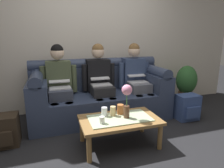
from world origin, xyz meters
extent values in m
plane|color=black|center=(0.00, 0.00, 0.00)|extent=(14.00, 14.00, 0.00)
cube|color=beige|center=(0.00, 1.70, 1.45)|extent=(6.00, 0.12, 2.90)
cube|color=#2D3851|center=(0.00, 1.10, 0.21)|extent=(2.21, 0.88, 0.42)
cube|color=#2D3851|center=(0.00, 1.43, 0.62)|extent=(2.21, 0.22, 0.40)
cylinder|color=#2D3851|center=(0.00, 1.43, 0.87)|extent=(2.21, 0.18, 0.18)
cube|color=#2D3851|center=(-0.97, 1.10, 0.56)|extent=(0.28, 0.88, 0.28)
cylinder|color=#2D3851|center=(-0.97, 1.10, 0.74)|extent=(0.18, 0.88, 0.18)
cube|color=#2D3851|center=(0.97, 1.10, 0.56)|extent=(0.28, 0.88, 0.28)
cylinder|color=#2D3851|center=(0.97, 1.10, 0.74)|extent=(0.18, 0.88, 0.18)
cube|color=#383D4C|center=(-0.65, 1.04, 0.49)|extent=(0.34, 0.40, 0.15)
cylinder|color=#383D4C|center=(-0.75, 0.78, 0.21)|extent=(0.12, 0.12, 0.42)
cylinder|color=#383D4C|center=(-0.55, 0.78, 0.21)|extent=(0.12, 0.12, 0.42)
cube|color=#475138|center=(-0.65, 1.28, 0.69)|extent=(0.38, 0.22, 0.54)
cylinder|color=#475138|center=(-0.88, 1.24, 0.67)|extent=(0.09, 0.09, 0.44)
cylinder|color=#475138|center=(-0.41, 1.24, 0.67)|extent=(0.09, 0.09, 0.44)
sphere|color=beige|center=(-0.65, 1.26, 1.08)|extent=(0.21, 0.21, 0.21)
sphere|color=black|center=(-0.65, 1.26, 1.12)|extent=(0.19, 0.19, 0.19)
cube|color=silver|center=(-0.65, 1.06, 0.58)|extent=(0.31, 0.22, 0.02)
cube|color=silver|center=(-0.65, 1.20, 0.69)|extent=(0.31, 0.20, 0.08)
cube|color=black|center=(-0.65, 1.20, 0.68)|extent=(0.27, 0.18, 0.07)
cube|color=#232326|center=(0.00, 1.04, 0.49)|extent=(0.34, 0.40, 0.15)
cylinder|color=#232326|center=(-0.10, 0.78, 0.21)|extent=(0.12, 0.12, 0.42)
cylinder|color=#232326|center=(0.10, 0.78, 0.21)|extent=(0.12, 0.12, 0.42)
cube|color=black|center=(0.00, 1.28, 0.69)|extent=(0.38, 0.22, 0.54)
cylinder|color=black|center=(-0.23, 1.24, 0.67)|extent=(0.09, 0.09, 0.44)
cylinder|color=black|center=(0.23, 1.24, 0.67)|extent=(0.09, 0.09, 0.44)
sphere|color=beige|center=(0.00, 1.26, 1.08)|extent=(0.21, 0.21, 0.21)
sphere|color=brown|center=(0.00, 1.26, 1.12)|extent=(0.19, 0.19, 0.19)
cube|color=silver|center=(0.00, 1.06, 0.58)|extent=(0.31, 0.22, 0.02)
cube|color=silver|center=(0.00, 1.20, 0.69)|extent=(0.31, 0.20, 0.08)
cube|color=black|center=(0.00, 1.19, 0.68)|extent=(0.27, 0.18, 0.06)
cube|color=#595B66|center=(0.65, 1.04, 0.49)|extent=(0.34, 0.40, 0.15)
cylinder|color=#595B66|center=(0.55, 0.78, 0.21)|extent=(0.12, 0.12, 0.42)
cylinder|color=#595B66|center=(0.75, 0.78, 0.21)|extent=(0.12, 0.12, 0.42)
cube|color=navy|center=(0.65, 1.28, 0.69)|extent=(0.38, 0.22, 0.54)
cylinder|color=navy|center=(0.41, 1.24, 0.67)|extent=(0.09, 0.09, 0.44)
cylinder|color=navy|center=(0.88, 1.24, 0.67)|extent=(0.09, 0.09, 0.44)
sphere|color=beige|center=(0.65, 1.26, 1.08)|extent=(0.21, 0.21, 0.21)
sphere|color=brown|center=(0.65, 1.26, 1.12)|extent=(0.19, 0.19, 0.19)
cube|color=silver|center=(0.65, 1.06, 0.58)|extent=(0.31, 0.22, 0.02)
cube|color=silver|center=(0.65, 1.19, 0.69)|extent=(0.31, 0.21, 0.06)
cube|color=black|center=(0.65, 1.18, 0.69)|extent=(0.27, 0.18, 0.04)
cube|color=olive|center=(0.00, 0.19, 0.34)|extent=(0.96, 0.57, 0.04)
cube|color=#B2C69E|center=(0.00, 0.19, 0.36)|extent=(0.75, 0.40, 0.01)
cylinder|color=olive|center=(-0.43, -0.04, 0.16)|extent=(0.06, 0.06, 0.32)
cylinder|color=olive|center=(0.43, -0.04, 0.16)|extent=(0.06, 0.06, 0.32)
cylinder|color=olive|center=(-0.43, 0.43, 0.16)|extent=(0.06, 0.06, 0.32)
cylinder|color=olive|center=(0.43, 0.43, 0.16)|extent=(0.06, 0.06, 0.32)
cylinder|color=brown|center=(0.08, 0.17, 0.44)|extent=(0.07, 0.07, 0.15)
cylinder|color=#3D7538|center=(0.08, 0.17, 0.60)|extent=(0.01, 0.01, 0.16)
sphere|color=pink|center=(0.08, 0.17, 0.72)|extent=(0.13, 0.13, 0.13)
cylinder|color=#DBB77A|center=(-0.06, 0.28, 0.43)|extent=(0.07, 0.07, 0.12)
cylinder|color=white|center=(-0.25, 0.11, 0.41)|extent=(0.06, 0.06, 0.08)
cylinder|color=silver|center=(-0.16, 0.30, 0.42)|extent=(0.07, 0.07, 0.11)
cylinder|color=#B26633|center=(0.05, 0.30, 0.43)|extent=(0.08, 0.08, 0.13)
cube|color=#33477A|center=(1.33, 0.60, 0.21)|extent=(0.35, 0.24, 0.41)
cube|color=#33477A|center=(1.33, 0.46, 0.17)|extent=(0.25, 0.05, 0.19)
cube|color=#2D2319|center=(-1.38, 0.63, 0.20)|extent=(0.35, 0.27, 0.39)
cube|color=#2D2319|center=(-1.38, 0.47, 0.16)|extent=(0.25, 0.05, 0.18)
cylinder|color=brown|center=(1.78, 1.24, 0.13)|extent=(0.28, 0.28, 0.26)
ellipsoid|color=#2D602D|center=(1.78, 1.24, 0.50)|extent=(0.40, 0.40, 0.56)
camera|label=1|loc=(-0.77, -1.92, 1.34)|focal=31.58mm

